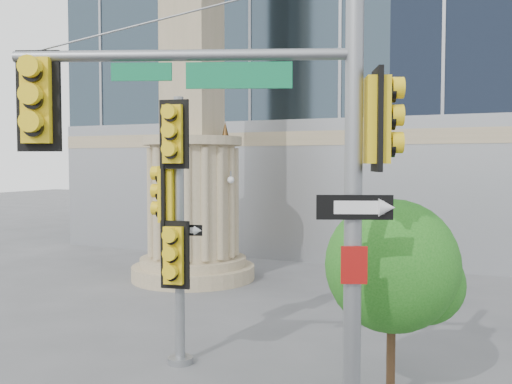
% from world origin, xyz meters
% --- Properties ---
extents(monument, '(4.40, 4.40, 16.60)m').
position_xyz_m(monument, '(-6.00, 9.00, 5.52)').
color(monument, tan).
rests_on(monument, ground).
extents(main_signal_pole, '(5.05, 2.32, 6.83)m').
position_xyz_m(main_signal_pole, '(1.12, -1.37, 4.23)').
color(main_signal_pole, slate).
rests_on(main_signal_pole, ground).
extents(secondary_signal_pole, '(1.00, 0.73, 5.54)m').
position_xyz_m(secondary_signal_pole, '(-1.98, 1.24, 3.25)').
color(secondary_signal_pole, slate).
rests_on(secondary_signal_pole, ground).
extents(street_tree, '(2.30, 2.25, 3.59)m').
position_xyz_m(street_tree, '(2.54, 0.92, 2.36)').
color(street_tree, tan).
rests_on(street_tree, ground).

